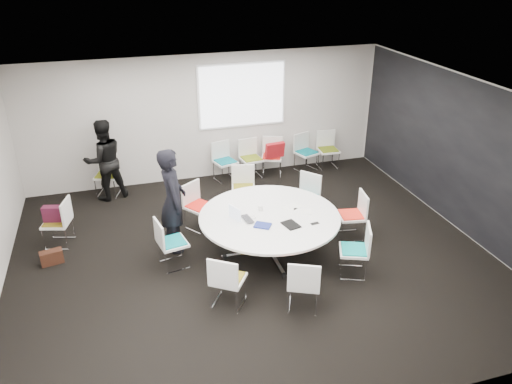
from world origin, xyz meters
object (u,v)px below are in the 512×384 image
object	(u,v)px
laptop	(250,219)
brown_bag	(52,257)
chair_person_back	(108,183)
conference_table	(269,224)
person_main	(173,200)
chair_ring_a	(351,224)
chair_ring_e	(173,252)
person_back	(104,160)
chair_ring_b	(305,205)
chair_ring_g	(303,292)
chair_back_c	(272,164)
chair_back_b	(251,166)
chair_back_a	(225,169)
chair_ring_d	(199,214)
cup	(260,208)
chair_back_d	(306,159)
maroon_bag	(55,214)
chair_ring_f	(228,289)
chair_back_e	(328,157)
chair_ring_c	(244,196)
chair_spare_left	(59,231)
chair_ring_h	(354,259)

from	to	relation	value
laptop	brown_bag	world-z (taller)	laptop
chair_person_back	laptop	distance (m)	3.93
conference_table	person_main	distance (m)	1.69
chair_ring_a	chair_person_back	size ratio (longest dim) A/B	1.00
chair_ring_e	person_back	world-z (taller)	person_back
chair_ring_b	laptop	xyz separation A→B (m)	(-1.41, -1.03, 0.47)
chair_ring_g	chair_back_c	distance (m)	4.82
person_main	chair_back_b	bearing A→B (deg)	-36.97
chair_back_a	brown_bag	distance (m)	4.34
chair_ring_d	cup	xyz separation A→B (m)	(0.90, -0.98, 0.50)
chair_back_d	chair_back_a	bearing A→B (deg)	-20.42
chair_ring_d	maroon_bag	size ratio (longest dim) A/B	2.20
chair_ring_a	chair_ring_b	distance (m)	1.07
cup	maroon_bag	bearing A→B (deg)	162.07
chair_ring_f	chair_back_a	xyz separation A→B (m)	(1.00, 4.33, 0.00)
chair_back_b	maroon_bag	distance (m)	4.50
chair_back_e	laptop	bearing A→B (deg)	51.26
chair_ring_c	chair_back_a	xyz separation A→B (m)	(-0.03, 1.46, 0.00)
chair_ring_d	chair_ring_g	world-z (taller)	same
chair_ring_f	maroon_bag	world-z (taller)	chair_ring_f
chair_back_a	laptop	size ratio (longest dim) A/B	2.78
chair_ring_c	chair_ring_f	xyz separation A→B (m)	(-1.03, -2.88, 0.00)
chair_ring_a	chair_back_d	size ratio (longest dim) A/B	1.00
maroon_bag	chair_ring_d	bearing A→B (deg)	-2.72
brown_bag	chair_ring_e	bearing A→B (deg)	-18.60
chair_ring_e	chair_back_d	world-z (taller)	same
chair_back_a	chair_back_b	distance (m)	0.61
chair_back_a	person_main	bearing A→B (deg)	42.89
chair_back_d	chair_back_e	bearing A→B (deg)	161.03
chair_ring_c	brown_bag	world-z (taller)	chair_ring_c
chair_back_a	chair_back_d	distance (m)	1.97
chair_back_e	chair_spare_left	bearing A→B (deg)	20.19
chair_ring_f	chair_back_d	world-z (taller)	same
chair_back_c	person_main	world-z (taller)	person_main
chair_ring_c	chair_ring_d	xyz separation A→B (m)	(-1.00, -0.50, 0.00)
chair_back_e	brown_bag	distance (m)	6.58
laptop	chair_person_back	bearing A→B (deg)	27.32
chair_back_b	person_main	distance (m)	3.36
chair_ring_g	chair_back_a	world-z (taller)	same
conference_table	chair_person_back	xyz separation A→B (m)	(-2.60, 3.16, -0.28)
chair_ring_e	chair_ring_h	bearing A→B (deg)	57.81
conference_table	chair_back_c	world-z (taller)	chair_back_c
conference_table	chair_person_back	distance (m)	4.10
chair_spare_left	maroon_bag	distance (m)	0.34
conference_table	laptop	xyz separation A→B (m)	(-0.35, -0.03, 0.19)
chair_ring_a	laptop	distance (m)	1.99
chair_ring_b	chair_back_b	size ratio (longest dim) A/B	1.00
chair_ring_a	chair_back_b	world-z (taller)	same
chair_back_c	person_main	distance (m)	3.67
person_main	cup	distance (m)	1.49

